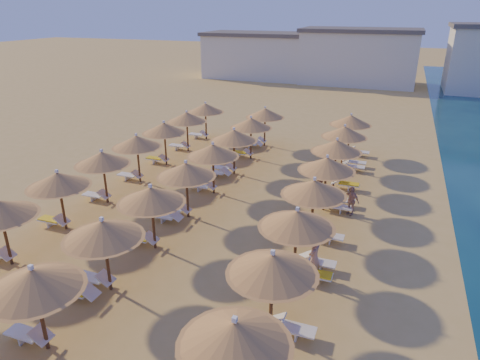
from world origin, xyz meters
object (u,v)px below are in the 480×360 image
at_px(parasol_row_east, 306,203).
at_px(beachgoer_a, 314,258).
at_px(parasol_row_west, 170,183).
at_px(beachgoer_b, 318,192).
at_px(beachgoer_c, 351,200).

relative_size(parasol_row_east, beachgoer_a, 16.99).
xyz_separation_m(parasol_row_east, parasol_row_west, (-6.28, 0.00, 0.00)).
distance_m(beachgoer_b, beachgoer_a, 6.74).
xyz_separation_m(parasol_row_east, beachgoer_b, (-0.38, 5.22, -1.71)).
bearing_deg(beachgoer_c, parasol_row_west, -121.72).
xyz_separation_m(parasol_row_east, beachgoer_c, (1.37, 4.81, -1.74)).
bearing_deg(beachgoer_b, beachgoer_a, -6.21).
xyz_separation_m(beachgoer_a, beachgoer_c, (0.64, 6.25, -0.18)).
relative_size(parasol_row_east, beachgoer_b, 19.94).
height_order(beachgoer_b, beachgoer_c, beachgoer_b).
bearing_deg(beachgoer_c, parasol_row_east, -79.75).
bearing_deg(parasol_row_west, beachgoer_c, 32.19).
xyz_separation_m(parasol_row_west, beachgoer_c, (7.65, 4.81, -1.74)).
distance_m(parasol_row_east, beachgoer_a, 2.24).
bearing_deg(parasol_row_west, beachgoer_b, 41.45).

